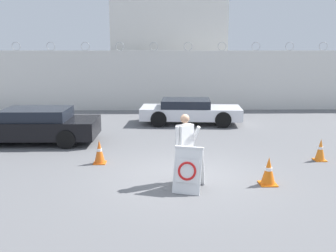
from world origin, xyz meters
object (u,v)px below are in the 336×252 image
traffic_cone_far (320,150)px  parked_car_front_coupe (32,125)px  traffic_cone_mid (268,171)px  barricade_sign (189,169)px  parked_car_rear_sedan (190,111)px  traffic_cone_near (99,152)px  security_guard (185,144)px

traffic_cone_far → parked_car_front_coupe: parked_car_front_coupe is taller
traffic_cone_mid → parked_car_front_coupe: (-7.37, 4.48, 0.29)m
barricade_sign → traffic_cone_far: 4.83m
traffic_cone_far → parked_car_rear_sedan: size_ratio=0.15×
traffic_cone_near → traffic_cone_far: (6.72, 0.14, -0.02)m
traffic_cone_mid → traffic_cone_near: bearing=157.6°
barricade_sign → parked_car_front_coupe: (-5.32, 4.79, 0.11)m
traffic_cone_far → parked_car_rear_sedan: 6.83m
traffic_cone_mid → parked_car_front_coupe: size_ratio=0.15×
parked_car_front_coupe → security_guard: bearing=142.1°
traffic_cone_mid → security_guard: bearing=172.6°
barricade_sign → security_guard: (-0.06, 0.59, 0.45)m
parked_car_rear_sedan → barricade_sign: bearing=-90.2°
traffic_cone_far → barricade_sign: bearing=-151.1°
barricade_sign → traffic_cone_mid: 2.08m
traffic_cone_near → traffic_cone_mid: size_ratio=1.02×
security_guard → traffic_cone_mid: security_guard is taller
parked_car_front_coupe → parked_car_rear_sedan: size_ratio=1.03×
security_guard → traffic_cone_far: size_ratio=2.57×
barricade_sign → parked_car_front_coupe: size_ratio=0.23×
traffic_cone_near → traffic_cone_mid: 4.91m
security_guard → parked_car_rear_sedan: security_guard is taller
traffic_cone_mid → barricade_sign: bearing=-171.2°
barricade_sign → traffic_cone_mid: (2.04, 0.32, -0.18)m
security_guard → parked_car_front_coupe: size_ratio=0.37×
traffic_cone_near → parked_car_rear_sedan: 6.77m
security_guard → traffic_cone_mid: (2.10, -0.27, -0.64)m
barricade_sign → security_guard: 0.75m
security_guard → traffic_cone_mid: size_ratio=2.48×
traffic_cone_near → traffic_cone_mid: traffic_cone_near is taller
traffic_cone_near → parked_car_front_coupe: 3.85m
security_guard → traffic_cone_near: security_guard is taller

